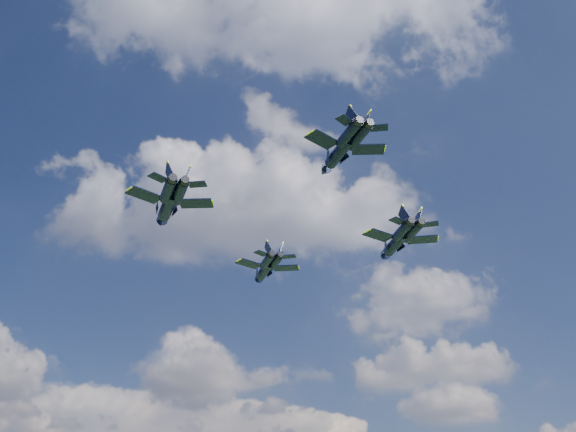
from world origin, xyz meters
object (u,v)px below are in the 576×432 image
(jet_lead, at_px, (264,271))
(jet_right, at_px, (395,244))
(jet_left, at_px, (167,207))
(jet_slot, at_px, (338,153))

(jet_lead, bearing_deg, jet_right, -46.58)
(jet_lead, relative_size, jet_left, 0.92)
(jet_lead, bearing_deg, jet_left, -135.72)
(jet_slot, bearing_deg, jet_lead, 86.68)
(jet_left, xyz_separation_m, jet_slot, (24.82, -10.15, 1.47))
(jet_left, distance_m, jet_right, 36.37)
(jet_right, bearing_deg, jet_slot, -127.32)
(jet_left, bearing_deg, jet_right, -1.72)
(jet_right, distance_m, jet_slot, 25.54)
(jet_left, height_order, jet_slot, jet_slot)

